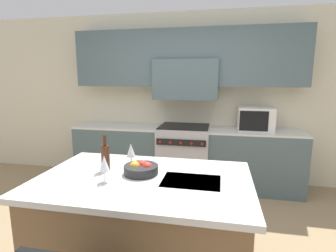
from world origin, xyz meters
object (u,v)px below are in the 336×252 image
at_px(wine_glass_near, 104,164).
at_px(wine_glass_far, 131,151).
at_px(microwave, 255,119).
at_px(wine_bottle, 105,157).
at_px(range_stove, 184,156).
at_px(fruit_bowl, 141,169).

bearing_deg(wine_glass_near, wine_glass_far, 79.35).
height_order(microwave, wine_bottle, microwave).
height_order(wine_glass_near, wine_glass_far, same).
distance_m(microwave, wine_bottle, 2.45).
bearing_deg(wine_bottle, microwave, 54.21).
xyz_separation_m(wine_glass_near, wine_glass_far, (0.07, 0.38, 0.00)).
height_order(range_stove, wine_bottle, wine_bottle).
xyz_separation_m(range_stove, microwave, (1.04, 0.02, 0.61)).
relative_size(range_stove, microwave, 1.93).
distance_m(wine_bottle, wine_glass_far, 0.23).
distance_m(microwave, wine_glass_near, 2.60).
height_order(range_stove, wine_glass_far, wine_glass_far).
distance_m(microwave, fruit_bowl, 2.30).
relative_size(wine_bottle, wine_glass_far, 1.49).
distance_m(microwave, wine_glass_far, 2.24).
xyz_separation_m(wine_bottle, wine_glass_far, (0.17, 0.14, 0.02)).
bearing_deg(range_stove, wine_glass_far, -96.83).
relative_size(wine_glass_near, fruit_bowl, 0.74).
bearing_deg(fruit_bowl, wine_glass_far, 131.60).
xyz_separation_m(wine_glass_near, fruit_bowl, (0.21, 0.23, -0.10)).
relative_size(microwave, fruit_bowl, 1.76).
relative_size(range_stove, wine_glass_near, 4.61).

